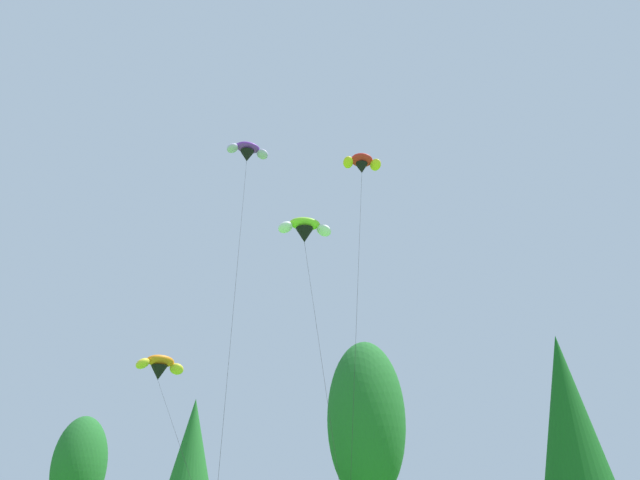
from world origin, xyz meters
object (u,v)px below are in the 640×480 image
parafoil_kite_low_lime_white (305,230)px  parafoil_kite_mid_red_yellow (362,164)px  parafoil_kite_high_purple (247,152)px  parafoil_kite_far_orange (160,367)px

parafoil_kite_low_lime_white → parafoil_kite_mid_red_yellow: bearing=17.9°
parafoil_kite_high_purple → parafoil_kite_mid_red_yellow: 8.37m
parafoil_kite_high_purple → parafoil_kite_low_lime_white: bearing=-22.9°
parafoil_kite_high_purple → parafoil_kite_low_lime_white: (4.55, -1.92, -7.26)m
parafoil_kite_low_lime_white → parafoil_kite_far_orange: bearing=142.7°
parafoil_kite_mid_red_yellow → parafoil_kite_low_lime_white: bearing=-162.1°
parafoil_kite_far_orange → parafoil_kite_mid_red_yellow: bearing=-28.5°
parafoil_kite_far_orange → parafoil_kite_low_lime_white: bearing=-37.3°
parafoil_kite_high_purple → parafoil_kite_low_lime_white: parafoil_kite_high_purple is taller
parafoil_kite_mid_red_yellow → parafoil_kite_far_orange: size_ratio=1.16×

